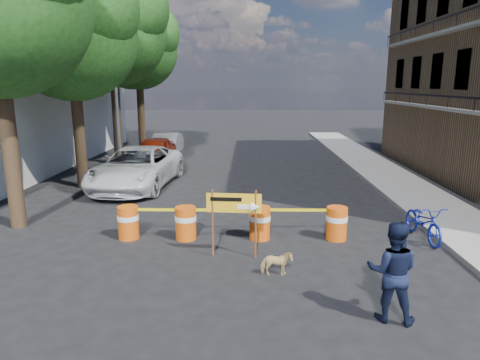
{
  "coord_description": "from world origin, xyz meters",
  "views": [
    {
      "loc": [
        -0.02,
        -9.87,
        4.12
      ],
      "look_at": [
        -0.29,
        2.65,
        1.3
      ],
      "focal_mm": 32.0,
      "sensor_mm": 36.0,
      "label": 1
    }
  ],
  "objects_px": {
    "sedan_red": "(154,153)",
    "barrel_mid_left": "(186,222)",
    "barrel_far_right": "(337,223)",
    "pedestrian": "(392,272)",
    "dog": "(276,264)",
    "sedan_silver": "(166,145)",
    "detour_sign": "(240,209)",
    "barrel_mid_right": "(260,222)",
    "barrel_far_left": "(128,222)",
    "bicycle": "(425,205)",
    "suv_white": "(137,168)"
  },
  "relations": [
    {
      "from": "barrel_mid_left",
      "to": "suv_white",
      "type": "height_order",
      "value": "suv_white"
    },
    {
      "from": "bicycle",
      "to": "sedan_red",
      "type": "bearing_deg",
      "value": 128.03
    },
    {
      "from": "pedestrian",
      "to": "sedan_red",
      "type": "distance_m",
      "value": 15.89
    },
    {
      "from": "suv_white",
      "to": "sedan_red",
      "type": "relative_size",
      "value": 1.3
    },
    {
      "from": "detour_sign",
      "to": "sedan_silver",
      "type": "bearing_deg",
      "value": 111.36
    },
    {
      "from": "barrel_far_left",
      "to": "barrel_far_right",
      "type": "height_order",
      "value": "same"
    },
    {
      "from": "barrel_far_left",
      "to": "sedan_silver",
      "type": "relative_size",
      "value": 0.22
    },
    {
      "from": "barrel_mid_right",
      "to": "bicycle",
      "type": "bearing_deg",
      "value": 0.61
    },
    {
      "from": "bicycle",
      "to": "sedan_red",
      "type": "xyz_separation_m",
      "value": [
        -9.48,
        10.04,
        -0.2
      ]
    },
    {
      "from": "barrel_far_right",
      "to": "suv_white",
      "type": "bearing_deg",
      "value": 139.62
    },
    {
      "from": "barrel_mid_right",
      "to": "pedestrian",
      "type": "distance_m",
      "value": 4.62
    },
    {
      "from": "pedestrian",
      "to": "sedan_silver",
      "type": "height_order",
      "value": "pedestrian"
    },
    {
      "from": "pedestrian",
      "to": "dog",
      "type": "relative_size",
      "value": 2.69
    },
    {
      "from": "barrel_mid_right",
      "to": "detour_sign",
      "type": "relative_size",
      "value": 0.53
    },
    {
      "from": "barrel_far_left",
      "to": "bicycle",
      "type": "bearing_deg",
      "value": 0.62
    },
    {
      "from": "sedan_red",
      "to": "barrel_mid_left",
      "type": "bearing_deg",
      "value": -73.49
    },
    {
      "from": "suv_white",
      "to": "sedan_silver",
      "type": "relative_size",
      "value": 1.41
    },
    {
      "from": "sedan_red",
      "to": "sedan_silver",
      "type": "xyz_separation_m",
      "value": [
        0.0,
        3.21,
        -0.08
      ]
    },
    {
      "from": "barrel_mid_right",
      "to": "pedestrian",
      "type": "relative_size",
      "value": 0.49
    },
    {
      "from": "barrel_mid_left",
      "to": "bicycle",
      "type": "relative_size",
      "value": 0.47
    },
    {
      "from": "suv_white",
      "to": "sedan_silver",
      "type": "height_order",
      "value": "suv_white"
    },
    {
      "from": "barrel_far_right",
      "to": "dog",
      "type": "distance_m",
      "value": 2.91
    },
    {
      "from": "barrel_mid_right",
      "to": "pedestrian",
      "type": "xyz_separation_m",
      "value": [
        2.22,
        -4.02,
        0.44
      ]
    },
    {
      "from": "sedan_silver",
      "to": "detour_sign",
      "type": "bearing_deg",
      "value": -72.48
    },
    {
      "from": "pedestrian",
      "to": "barrel_mid_right",
      "type": "bearing_deg",
      "value": -44.29
    },
    {
      "from": "pedestrian",
      "to": "dog",
      "type": "distance_m",
      "value": 2.65
    },
    {
      "from": "barrel_mid_right",
      "to": "bicycle",
      "type": "relative_size",
      "value": 0.47
    },
    {
      "from": "dog",
      "to": "sedan_red",
      "type": "bearing_deg",
      "value": 20.2
    },
    {
      "from": "barrel_far_right",
      "to": "sedan_silver",
      "type": "xyz_separation_m",
      "value": [
        -7.14,
        13.29,
        0.2
      ]
    },
    {
      "from": "barrel_mid_left",
      "to": "barrel_far_right",
      "type": "height_order",
      "value": "same"
    },
    {
      "from": "dog",
      "to": "sedan_red",
      "type": "height_order",
      "value": "sedan_red"
    },
    {
      "from": "sedan_red",
      "to": "sedan_silver",
      "type": "height_order",
      "value": "sedan_red"
    },
    {
      "from": "barrel_far_left",
      "to": "pedestrian",
      "type": "relative_size",
      "value": 0.49
    },
    {
      "from": "sedan_red",
      "to": "sedan_silver",
      "type": "bearing_deg",
      "value": 89.67
    },
    {
      "from": "barrel_mid_right",
      "to": "bicycle",
      "type": "xyz_separation_m",
      "value": [
        4.41,
        0.05,
        0.49
      ]
    },
    {
      "from": "barrel_mid_right",
      "to": "barrel_far_right",
      "type": "bearing_deg",
      "value": 0.14
    },
    {
      "from": "dog",
      "to": "sedan_silver",
      "type": "relative_size",
      "value": 0.17
    },
    {
      "from": "barrel_mid_left",
      "to": "sedan_red",
      "type": "xyz_separation_m",
      "value": [
        -3.07,
        10.15,
        0.29
      ]
    },
    {
      "from": "pedestrian",
      "to": "suv_white",
      "type": "xyz_separation_m",
      "value": [
        -7.08,
        9.91,
        -0.11
      ]
    },
    {
      "from": "barrel_far_left",
      "to": "bicycle",
      "type": "relative_size",
      "value": 0.47
    },
    {
      "from": "bicycle",
      "to": "suv_white",
      "type": "height_order",
      "value": "bicycle"
    },
    {
      "from": "barrel_mid_right",
      "to": "suv_white",
      "type": "xyz_separation_m",
      "value": [
        -4.85,
        5.89,
        0.33
      ]
    },
    {
      "from": "dog",
      "to": "sedan_silver",
      "type": "xyz_separation_m",
      "value": [
        -5.39,
        15.6,
        0.39
      ]
    },
    {
      "from": "barrel_far_left",
      "to": "detour_sign",
      "type": "bearing_deg",
      "value": -22.13
    },
    {
      "from": "bicycle",
      "to": "pedestrian",
      "type": "bearing_deg",
      "value": -123.58
    },
    {
      "from": "barrel_mid_left",
      "to": "pedestrian",
      "type": "height_order",
      "value": "pedestrian"
    },
    {
      "from": "barrel_far_left",
      "to": "sedan_red",
      "type": "height_order",
      "value": "sedan_red"
    },
    {
      "from": "barrel_mid_left",
      "to": "sedan_red",
      "type": "relative_size",
      "value": 0.2
    },
    {
      "from": "detour_sign",
      "to": "pedestrian",
      "type": "relative_size",
      "value": 0.93
    },
    {
      "from": "barrel_far_right",
      "to": "pedestrian",
      "type": "relative_size",
      "value": 0.49
    }
  ]
}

